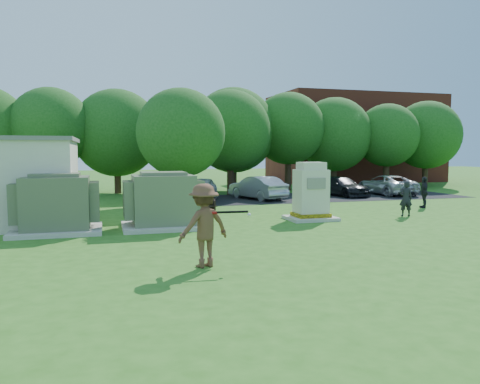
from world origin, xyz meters
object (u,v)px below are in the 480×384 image
object	(u,v)px
batter	(204,225)
car_dark	(341,186)
transformer_left	(56,205)
picnic_table	(198,205)
transformer_right	(163,202)
person_walking_right	(424,192)
car_white	(201,189)
car_silver_b	(386,185)
generator_cabinet	(311,195)
person_by_generator	(406,199)
car_silver_a	(257,188)

from	to	relation	value
batter	car_dark	world-z (taller)	batter
transformer_left	picnic_table	bearing A→B (deg)	31.50
transformer_right	person_walking_right	world-z (taller)	transformer_right
car_white	picnic_table	bearing A→B (deg)	-83.20
car_dark	car_silver_b	xyz separation A→B (m)	(3.28, -0.04, 0.03)
generator_cabinet	person_by_generator	world-z (taller)	generator_cabinet
generator_cabinet	car_silver_a	size ratio (longest dim) A/B	0.58
picnic_table	car_silver_b	size ratio (longest dim) A/B	0.34
transformer_right	car_silver_b	xyz separation A→B (m)	(15.62, 9.27, -0.33)
transformer_left	person_walking_right	size ratio (longest dim) A/B	1.92
picnic_table	car_silver_b	distance (m)	14.84
batter	car_dark	xyz separation A→B (m)	(12.12, 15.49, -0.42)
car_white	car_silver_a	bearing A→B (deg)	19.06
transformer_right	car_dark	distance (m)	15.46
generator_cabinet	person_walking_right	distance (m)	7.50
transformer_left	car_white	size ratio (longest dim) A/B	0.76
transformer_right	person_walking_right	size ratio (longest dim) A/B	1.92
batter	car_silver_a	distance (m)	16.29
batter	generator_cabinet	bearing A→B (deg)	-149.25
picnic_table	transformer_left	bearing A→B (deg)	-148.50
picnic_table	person_by_generator	size ratio (longest dim) A/B	1.00
picnic_table	batter	size ratio (longest dim) A/B	0.75
transformer_right	picnic_table	distance (m)	4.03
car_silver_a	person_by_generator	bearing A→B (deg)	95.90
batter	car_white	distance (m)	15.34
transformer_left	person_by_generator	size ratio (longest dim) A/B	1.94
person_by_generator	car_silver_b	world-z (taller)	person_by_generator
person_by_generator	car_dark	bearing A→B (deg)	-83.67
batter	car_silver_b	xyz separation A→B (m)	(15.40, 15.46, -0.39)
generator_cabinet	picnic_table	xyz separation A→B (m)	(-4.11, 3.16, -0.63)
transformer_left	generator_cabinet	size ratio (longest dim) A/B	1.26
car_silver_b	car_white	bearing A→B (deg)	2.09
transformer_right	car_white	xyz separation A→B (m)	(3.22, 8.85, -0.30)
batter	car_white	size ratio (longest dim) A/B	0.52
transformer_right	car_dark	size ratio (longest dim) A/B	0.72
car_white	car_silver_a	distance (m)	3.36
person_by_generator	car_silver_a	distance (m)	9.53
car_white	car_silver_b	world-z (taller)	car_white
transformer_right	person_walking_right	distance (m)	13.48
transformer_left	transformer_right	size ratio (longest dim) A/B	1.00
batter	person_walking_right	bearing A→B (deg)	-163.58
generator_cabinet	person_walking_right	bearing A→B (deg)	16.82
generator_cabinet	picnic_table	bearing A→B (deg)	142.44
car_white	transformer_left	bearing A→B (deg)	-108.08
transformer_left	car_silver_b	distance (m)	21.43
transformer_left	car_silver_a	xyz separation A→B (m)	(10.28, 8.80, -0.29)
transformer_left	person_by_generator	world-z (taller)	transformer_left
batter	person_walking_right	xyz separation A→B (m)	(13.03, 8.67, -0.24)
generator_cabinet	car_white	world-z (taller)	generator_cabinet
transformer_left	car_silver_a	bearing A→B (deg)	40.54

